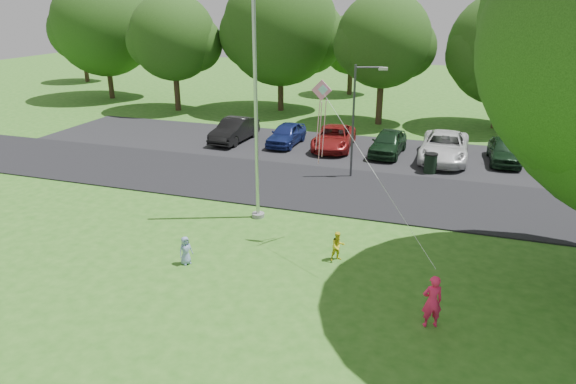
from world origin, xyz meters
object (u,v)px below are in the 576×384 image
(street_lamp, at_px, (358,111))
(woman, at_px, (432,301))
(trash_can, at_px, (430,164))
(child_yellow, at_px, (338,246))
(child_blue, at_px, (186,250))
(flagpole, at_px, (256,113))
(kite, at_px, (323,105))

(street_lamp, distance_m, woman, 12.46)
(street_lamp, height_order, trash_can, street_lamp)
(street_lamp, xyz_separation_m, child_yellow, (1.16, -8.60, -2.72))
(child_yellow, xyz_separation_m, child_blue, (-4.63, -1.81, -0.03))
(woman, bearing_deg, street_lamp, -92.55)
(flagpole, height_order, street_lamp, flagpole)
(woman, height_order, kite, kite)
(child_blue, xyz_separation_m, kite, (3.69, 3.04, 4.40))
(street_lamp, height_order, kite, kite)
(child_yellow, relative_size, child_blue, 1.06)
(flagpole, height_order, kite, flagpole)
(trash_can, bearing_deg, kite, -109.50)
(flagpole, relative_size, woman, 6.69)
(woman, height_order, child_blue, woman)
(flagpole, distance_m, street_lamp, 6.70)
(street_lamp, xyz_separation_m, kite, (0.22, -7.37, 1.65))
(woman, height_order, child_yellow, woman)
(flagpole, distance_m, woman, 9.44)
(street_lamp, distance_m, trash_can, 4.66)
(flagpole, xyz_separation_m, woman, (6.99, -5.35, -3.42))
(child_blue, bearing_deg, flagpole, 21.19)
(trash_can, height_order, kite, kite)
(woman, relative_size, child_yellow, 1.48)
(flagpole, relative_size, street_lamp, 1.86)
(child_blue, height_order, kite, kite)
(trash_can, xyz_separation_m, kite, (-3.20, -9.03, 4.35))
(flagpole, xyz_separation_m, child_blue, (-0.80, -4.34, -3.69))
(flagpole, bearing_deg, woman, -37.42)
(street_lamp, relative_size, kite, 1.19)
(flagpole, relative_size, kite, 2.21)
(kite, bearing_deg, woman, -46.31)
(flagpole, bearing_deg, trash_can, 51.78)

